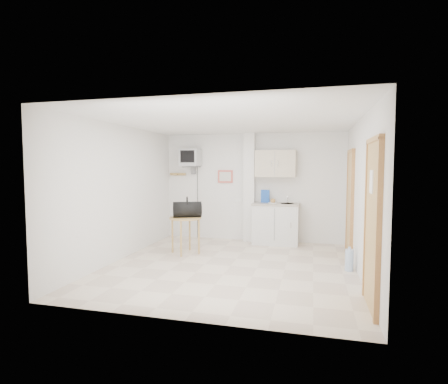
% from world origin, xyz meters
% --- Properties ---
extents(ground, '(4.50, 4.50, 0.00)m').
position_xyz_m(ground, '(0.00, 0.00, 0.00)').
color(ground, beige).
rests_on(ground, ground).
extents(room_envelope, '(4.24, 4.54, 2.55)m').
position_xyz_m(room_envelope, '(0.24, 0.09, 1.54)').
color(room_envelope, white).
rests_on(room_envelope, ground).
extents(kitchenette, '(1.03, 0.58, 2.10)m').
position_xyz_m(kitchenette, '(0.57, 2.00, 0.80)').
color(kitchenette, silver).
rests_on(kitchenette, ground).
extents(crt_television, '(0.44, 0.45, 2.15)m').
position_xyz_m(crt_television, '(-1.45, 2.02, 1.94)').
color(crt_television, slate).
rests_on(crt_television, ground).
extents(round_table, '(0.63, 0.63, 0.73)m').
position_xyz_m(round_table, '(-1.08, 0.66, 0.63)').
color(round_table, '#A27F47').
rests_on(round_table, ground).
extents(duffel_bag, '(0.64, 0.51, 0.41)m').
position_xyz_m(duffel_bag, '(-1.05, 0.69, 0.89)').
color(duffel_bag, black).
rests_on(duffel_bag, round_table).
extents(water_bottle, '(0.14, 0.14, 0.41)m').
position_xyz_m(water_bottle, '(1.98, 0.22, 0.18)').
color(water_bottle, '#A2BADA').
rests_on(water_bottle, ground).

